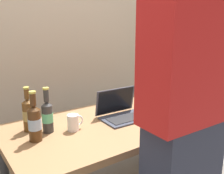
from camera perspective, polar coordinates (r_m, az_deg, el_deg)
desk at (r=1.85m, az=-0.37°, el=-9.81°), size 1.43×0.79×0.70m
laptop at (r=1.89m, az=2.16°, el=-5.42°), size 0.34×0.26×0.20m
beer_bottle_dark at (r=1.68m, az=-14.04°, el=-6.07°), size 0.07×0.07×0.29m
beer_bottle_green at (r=1.58m, az=-16.67°, el=-7.38°), size 0.08×0.08×0.30m
beer_bottle_amber at (r=1.73m, az=-17.95°, el=-5.64°), size 0.07×0.07×0.29m
person_figure at (r=1.27m, az=15.64°, el=-8.80°), size 0.44×0.29×1.76m
coffee_mug at (r=1.69m, az=-8.47°, el=-7.73°), size 0.11×0.07×0.11m
back_wall at (r=2.46m, az=-12.35°, el=12.06°), size 6.00×0.10×2.60m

